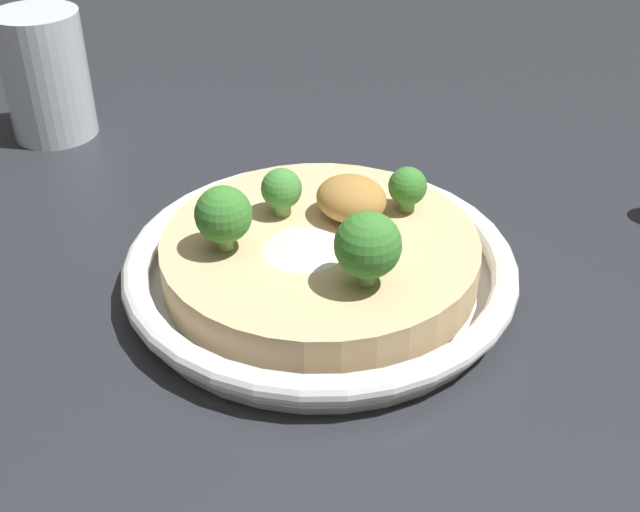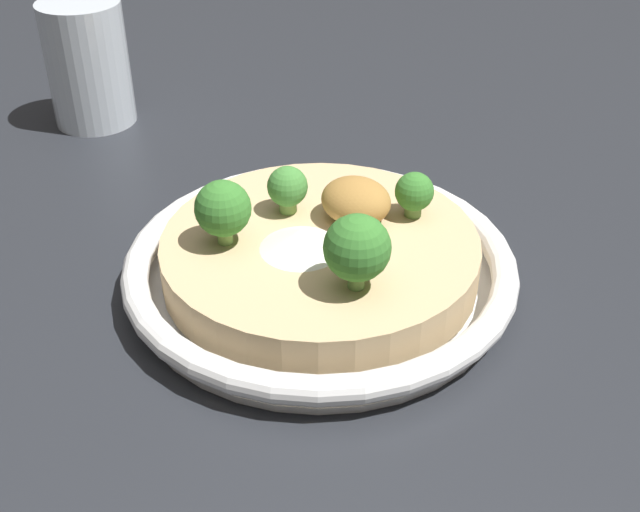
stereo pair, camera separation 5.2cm
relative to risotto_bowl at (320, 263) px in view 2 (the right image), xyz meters
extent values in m
plane|color=#23262B|center=(0.00, 0.00, -0.02)|extent=(6.00, 6.00, 0.00)
cylinder|color=white|center=(0.00, 0.00, -0.01)|extent=(0.24, 0.24, 0.01)
torus|color=white|center=(0.00, 0.00, 0.00)|extent=(0.26, 0.26, 0.02)
cylinder|color=tan|center=(0.00, 0.00, 0.01)|extent=(0.21, 0.21, 0.03)
cone|color=white|center=(0.00, -0.02, 0.03)|extent=(0.05, 0.05, 0.01)
ellipsoid|color=#A37538|center=(0.00, 0.03, 0.03)|extent=(0.05, 0.04, 0.03)
cylinder|color=#759E4C|center=(-0.04, 0.01, 0.03)|extent=(0.02, 0.02, 0.01)
sphere|color=#428438|center=(-0.04, 0.01, 0.04)|extent=(0.03, 0.03, 0.03)
cylinder|color=#668E47|center=(0.05, -0.02, 0.03)|extent=(0.01, 0.01, 0.02)
sphere|color=#387A2D|center=(0.05, -0.02, 0.05)|extent=(0.04, 0.04, 0.04)
cylinder|color=#759E4C|center=(-0.04, -0.05, 0.03)|extent=(0.01, 0.01, 0.02)
sphere|color=#387A2D|center=(-0.04, -0.05, 0.04)|extent=(0.04, 0.04, 0.04)
cylinder|color=#668E47|center=(0.02, 0.06, 0.03)|extent=(0.02, 0.02, 0.01)
sphere|color=#387A2D|center=(0.02, 0.06, 0.04)|extent=(0.03, 0.03, 0.03)
cylinder|color=silver|center=(-0.33, 0.03, 0.04)|extent=(0.07, 0.07, 0.11)
camera|label=1|loc=(0.27, -0.34, 0.30)|focal=45.00mm
camera|label=2|loc=(0.31, -0.30, 0.30)|focal=45.00mm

